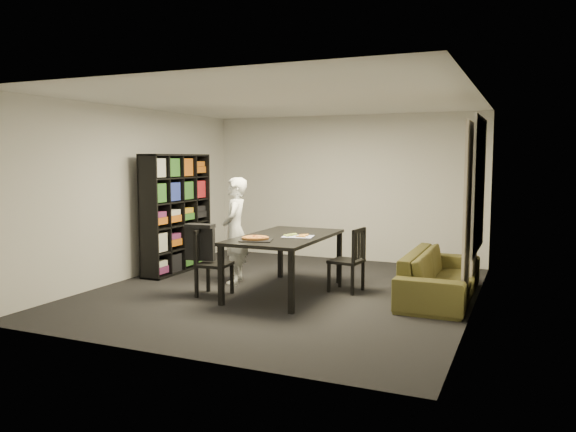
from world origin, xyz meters
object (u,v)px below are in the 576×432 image
at_px(chair_left, 208,258).
at_px(sofa, 440,275).
at_px(person, 235,230).
at_px(dining_table, 285,241).
at_px(bookshelf, 177,213).
at_px(baking_tray, 256,240).
at_px(pepperoni_pizza, 255,238).
at_px(chair_right, 352,256).

relative_size(chair_left, sofa, 0.42).
xyz_separation_m(person, sofa, (2.93, 0.25, -0.47)).
bearing_deg(chair_left, dining_table, -66.44).
xyz_separation_m(bookshelf, sofa, (4.20, -0.12, -0.64)).
bearing_deg(baking_tray, bookshelf, 148.66).
height_order(dining_table, sofa, dining_table).
distance_m(dining_table, chair_left, 1.06).
bearing_deg(person, chair_left, -16.07).
bearing_deg(sofa, chair_left, 110.44).
xyz_separation_m(baking_tray, pepperoni_pizza, (-0.04, 0.06, 0.02)).
height_order(bookshelf, pepperoni_pizza, bookshelf).
height_order(chair_left, sofa, chair_left).
bearing_deg(baking_tray, pepperoni_pizza, 125.32).
height_order(chair_right, sofa, chair_right).
relative_size(bookshelf, pepperoni_pizza, 5.43).
xyz_separation_m(chair_right, sofa, (1.17, 0.13, -0.20)).
height_order(bookshelf, baking_tray, bookshelf).
height_order(chair_right, person, person).
bearing_deg(bookshelf, pepperoni_pizza, -30.68).
relative_size(chair_left, pepperoni_pizza, 2.54).
bearing_deg(person, dining_table, 52.07).
bearing_deg(chair_right, baking_tray, -36.00).
bearing_deg(chair_left, baking_tray, -101.47).
bearing_deg(chair_left, bookshelf, 41.97).
height_order(chair_right, pepperoni_pizza, chair_right).
height_order(person, pepperoni_pizza, person).
relative_size(dining_table, chair_left, 2.14).
relative_size(dining_table, sofa, 0.91).
distance_m(dining_table, baking_tray, 0.60).
bearing_deg(pepperoni_pizza, person, 132.09).
bearing_deg(chair_right, chair_left, -53.85).
bearing_deg(dining_table, baking_tray, -103.92).
height_order(baking_tray, pepperoni_pizza, pepperoni_pizza).
bearing_deg(bookshelf, dining_table, -17.09).
distance_m(person, pepperoni_pizza, 1.14).
distance_m(chair_right, pepperoni_pizza, 1.42).
bearing_deg(chair_left, pepperoni_pizza, -97.24).
height_order(dining_table, pepperoni_pizza, pepperoni_pizza).
xyz_separation_m(chair_right, pepperoni_pizza, (-1.00, -0.95, 0.32)).
bearing_deg(pepperoni_pizza, chair_right, 43.77).
bearing_deg(bookshelf, chair_left, -42.05).
bearing_deg(person, bookshelf, -125.29).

